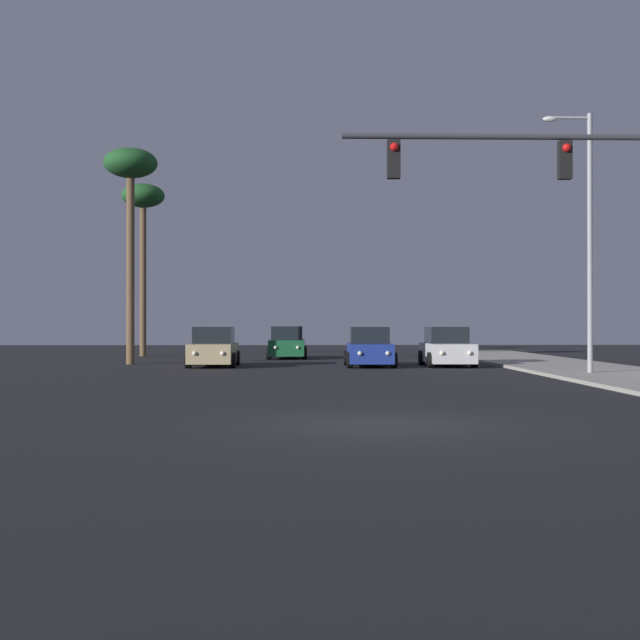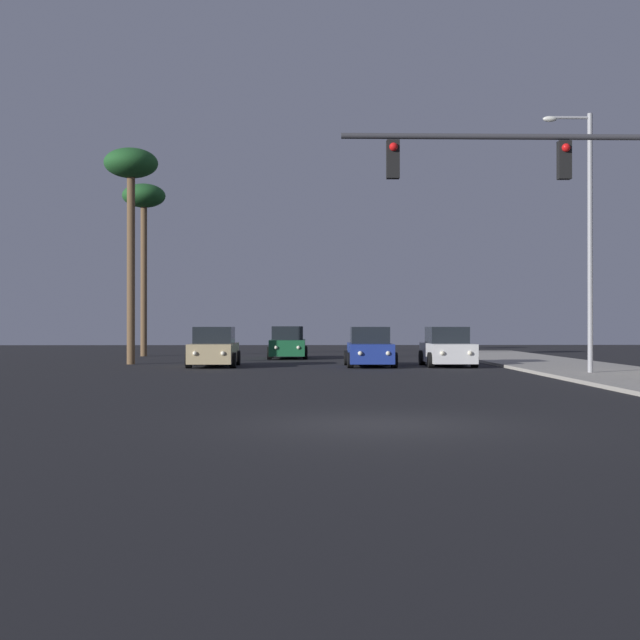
% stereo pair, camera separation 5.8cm
% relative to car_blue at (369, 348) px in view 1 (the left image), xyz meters
% --- Properties ---
extents(ground_plane, '(120.00, 120.00, 0.00)m').
position_rel_car_blue_xyz_m(ground_plane, '(-1.55, -21.69, -0.76)').
color(ground_plane, black).
extents(car_blue, '(2.04, 4.33, 1.68)m').
position_rel_car_blue_xyz_m(car_blue, '(0.00, 0.00, 0.00)').
color(car_blue, navy).
rests_on(car_blue, ground).
extents(car_green, '(2.04, 4.32, 1.68)m').
position_rel_car_blue_xyz_m(car_green, '(-3.59, 8.79, 0.00)').
color(car_green, '#195933').
rests_on(car_green, ground).
extents(car_white, '(2.04, 4.32, 1.68)m').
position_rel_car_blue_xyz_m(car_white, '(3.32, 0.12, 0.00)').
color(car_white, silver).
rests_on(car_white, ground).
extents(car_tan, '(2.04, 4.32, 1.68)m').
position_rel_car_blue_xyz_m(car_tan, '(-6.60, 0.08, 0.00)').
color(car_tan, tan).
rests_on(car_tan, ground).
extents(traffic_light_mast, '(8.21, 0.36, 6.50)m').
position_rel_car_blue_xyz_m(traffic_light_mast, '(3.70, -16.81, 4.01)').
color(traffic_light_mast, '#38383D').
rests_on(traffic_light_mast, sidewalk_right).
extents(street_lamp, '(1.74, 0.24, 9.00)m').
position_rel_car_blue_xyz_m(street_lamp, '(6.98, -7.00, 4.36)').
color(street_lamp, '#99999E').
rests_on(street_lamp, sidewalk_right).
extents(palm_tree_far, '(2.40, 2.40, 9.64)m').
position_rel_car_blue_xyz_m(palm_tree_far, '(-11.68, 12.31, 7.62)').
color(palm_tree_far, brown).
rests_on(palm_tree_far, ground).
extents(palm_tree_mid, '(2.40, 2.40, 9.66)m').
position_rel_car_blue_xyz_m(palm_tree_mid, '(-10.51, 2.31, 7.64)').
color(palm_tree_mid, brown).
rests_on(palm_tree_mid, ground).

